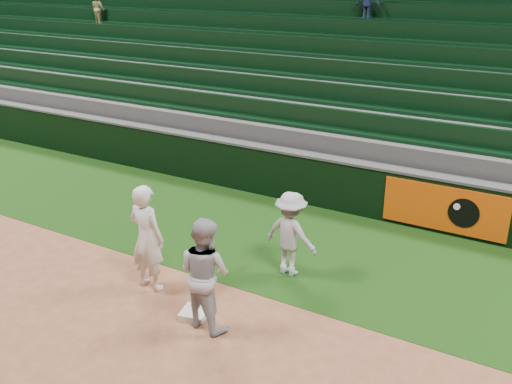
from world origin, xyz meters
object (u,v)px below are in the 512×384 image
Objects in this scene: baserunner at (205,273)px; base_coach at (291,234)px; first_base at (195,313)px; first_baseman at (147,238)px.

baserunner is 1.15× the size of base_coach.
first_base is 0.94m from baserunner.
base_coach is (0.71, 2.04, 0.77)m from first_base.
baserunner reaches higher than base_coach.
first_baseman reaches higher than first_base.
first_baseman is at bearing -6.80° from baserunner.
first_base is 1.58m from first_baseman.
baserunner is (1.54, -0.44, -0.05)m from first_baseman.
first_base is 0.26× the size of base_coach.
baserunner reaches higher than first_base.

